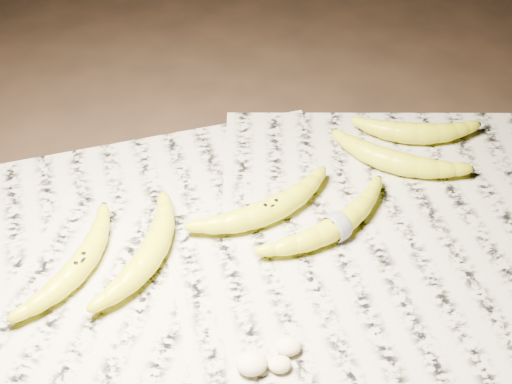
{
  "coord_description": "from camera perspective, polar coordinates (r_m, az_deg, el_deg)",
  "views": [
    {
      "loc": [
        -0.11,
        -0.67,
        0.7
      ],
      "look_at": [
        -0.02,
        0.04,
        0.05
      ],
      "focal_mm": 50.0,
      "sensor_mm": 36.0,
      "label": 1
    }
  ],
  "objects": [
    {
      "name": "ground",
      "position": [
        0.97,
        1.63,
        -3.75
      ],
      "size": [
        3.0,
        3.0,
        0.0
      ],
      "primitive_type": "plane",
      "color": "black",
      "rests_on": "ground"
    },
    {
      "name": "banana_center",
      "position": [
        0.98,
        1.1,
        -1.34
      ],
      "size": [
        0.2,
        0.13,
        0.04
      ],
      "primitive_type": null,
      "rotation": [
        0.0,
        0.0,
        0.43
      ],
      "color": "yellow",
      "rests_on": "newspaper_patch"
    },
    {
      "name": "banana_left_b",
      "position": [
        0.93,
        -8.4,
        -4.75
      ],
      "size": [
        0.13,
        0.19,
        0.04
      ],
      "primitive_type": null,
      "rotation": [
        0.0,
        0.0,
        1.12
      ],
      "color": "yellow",
      "rests_on": "newspaper_patch"
    },
    {
      "name": "flesh_chunk_a",
      "position": [
        0.82,
        -0.34,
        -13.43
      ],
      "size": [
        0.04,
        0.03,
        0.02
      ],
      "primitive_type": "ellipsoid",
      "color": "beige",
      "rests_on": "newspaper_patch"
    },
    {
      "name": "newspaper_patch",
      "position": [
        0.95,
        2.36,
        -4.77
      ],
      "size": [
        0.9,
        0.7,
        0.01
      ],
      "primitive_type": "cube",
      "color": "#B5AF9B",
      "rests_on": "ground"
    },
    {
      "name": "banana_left_a",
      "position": [
        0.94,
        -13.93,
        -5.6
      ],
      "size": [
        0.14,
        0.19,
        0.03
      ],
      "primitive_type": null,
      "rotation": [
        0.0,
        0.0,
        1.05
      ],
      "color": "yellow",
      "rests_on": "newspaper_patch"
    },
    {
      "name": "banana_upper_b",
      "position": [
        1.14,
        12.73,
        4.75
      ],
      "size": [
        0.17,
        0.08,
        0.03
      ],
      "primitive_type": null,
      "rotation": [
        0.0,
        0.0,
        -0.18
      ],
      "color": "yellow",
      "rests_on": "newspaper_patch"
    },
    {
      "name": "flesh_chunk_c",
      "position": [
        0.83,
        1.91,
        -13.46
      ],
      "size": [
        0.03,
        0.02,
        0.02
      ],
      "primitive_type": "ellipsoid",
      "color": "beige",
      "rests_on": "newspaper_patch"
    },
    {
      "name": "banana_upper_a",
      "position": [
        1.08,
        11.01,
        2.55
      ],
      "size": [
        0.18,
        0.14,
        0.04
      ],
      "primitive_type": null,
      "rotation": [
        0.0,
        0.0,
        -0.55
      ],
      "color": "yellow",
      "rests_on": "newspaper_patch"
    },
    {
      "name": "measuring_tape",
      "position": [
        0.96,
        6.49,
        -2.61
      ],
      "size": [
        0.03,
        0.04,
        0.04
      ],
      "primitive_type": "torus",
      "rotation": [
        0.0,
        1.57,
        0.56
      ],
      "color": "white",
      "rests_on": "newspaper_patch"
    },
    {
      "name": "flesh_chunk_b",
      "position": [
        0.84,
        2.63,
        -12.09
      ],
      "size": [
        0.03,
        0.02,
        0.02
      ],
      "primitive_type": "ellipsoid",
      "color": "beige",
      "rests_on": "newspaper_patch"
    },
    {
      "name": "banana_taped",
      "position": [
        0.96,
        6.49,
        -2.61
      ],
      "size": [
        0.2,
        0.15,
        0.03
      ],
      "primitive_type": null,
      "rotation": [
        0.0,
        0.0,
        0.56
      ],
      "color": "yellow",
      "rests_on": "newspaper_patch"
    }
  ]
}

